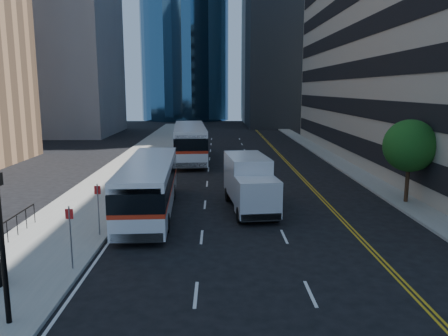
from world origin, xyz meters
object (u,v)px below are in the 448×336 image
at_px(street_tree, 410,146).
at_px(bus_rear, 190,141).
at_px(box_truck, 250,183).
at_px(bus_front, 149,185).
at_px(lamp_post, 2,241).

xyz_separation_m(street_tree, bus_rear, (-14.44, 17.21, -1.74)).
height_order(bus_rear, box_truck, bus_rear).
bearing_deg(street_tree, bus_rear, 130.01).
height_order(street_tree, bus_front, street_tree).
bearing_deg(box_truck, bus_rear, 97.65).
relative_size(street_tree, lamp_post, 1.12).
relative_size(street_tree, box_truck, 0.76).
relative_size(bus_front, bus_rear, 0.87).
height_order(street_tree, box_truck, street_tree).
xyz_separation_m(lamp_post, box_truck, (8.16, 12.81, -1.08)).
bearing_deg(box_truck, street_tree, 0.53).
relative_size(street_tree, bus_rear, 0.37).
bearing_deg(lamp_post, bus_front, 78.84).
bearing_deg(bus_front, lamp_post, -103.96).
distance_m(street_tree, bus_front, 15.83).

